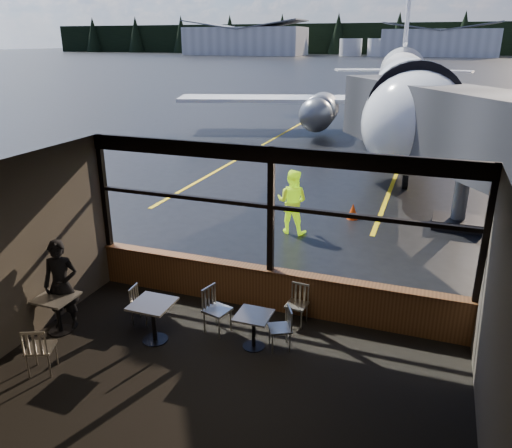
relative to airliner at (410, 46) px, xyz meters
The scene contains 31 objects.
ground_plane 98.50m from the airliner, 90.55° to the left, with size 520.00×520.00×0.00m, color black.
carpet_floor 25.17m from the airliner, 92.21° to the right, with size 8.00×6.00×0.01m, color black.
ceiling 24.71m from the airliner, 92.21° to the right, with size 8.00×6.00×0.04m, color #38332D.
wall_left 25.35m from the airliner, 101.36° to the right, with size 0.04×6.00×3.50m, color #4B443C.
wall_right 25.05m from the airliner, 82.94° to the right, with size 0.04×6.00×3.50m, color #4B443C.
wall_back 27.86m from the airliner, 91.97° to the right, with size 8.00×0.04×3.50m, color #4B443C.
window_sill 22.15m from the airliner, 92.51° to the right, with size 8.00×0.28×0.90m, color #58331A.
window_header 21.73m from the airliner, 92.51° to the right, with size 8.00×0.18×0.30m, color black.
mullion_left 22.37m from the airliner, 102.76° to the right, with size 0.12×0.12×2.60m, color black.
mullion_centre 21.85m from the airliner, 92.51° to the right, with size 0.12×0.12×2.60m, color black.
mullion_right 22.04m from the airliner, 82.11° to the right, with size 0.12×0.12×2.60m, color black.
window_transom 21.84m from the airliner, 92.51° to the right, with size 8.00×0.10×0.08m, color black.
airliner is the anchor object (origin of this frame).
jet_bridge 16.58m from the airliner, 80.68° to the right, with size 8.80×10.76×4.69m, color #28282B, non-canonical shape.
cafe_table_near 23.59m from the airliner, 91.94° to the right, with size 0.63×0.63×0.69m, color gray, non-canonical shape.
cafe_table_mid 24.15m from the airliner, 96.37° to the right, with size 0.74×0.74×0.82m, color gray, non-canonical shape.
cafe_table_left 24.78m from the airliner, 100.78° to the right, with size 0.70×0.70×0.77m, color #9F9B92, non-canonical shape.
chair_near_e 23.45m from the airliner, 90.78° to the right, with size 0.46×0.46×0.84m, color #AAA699, non-canonical shape.
chair_near_w 23.37m from the airliner, 94.07° to the right, with size 0.52×0.52×0.95m, color #B7B2A5, non-canonical shape.
chair_near_n 22.53m from the airliner, 90.66° to the right, with size 0.46×0.46×0.84m, color #B2AEA0, non-canonical shape.
chair_mid_w 23.73m from the airliner, 97.89° to the right, with size 0.44×0.44×0.80m, color beige, non-canonical shape.
chair_left_s 25.76m from the airliner, 98.97° to the right, with size 0.51×0.51×0.93m, color beige, non-canonical shape.
passenger 24.50m from the airliner, 100.87° to the right, with size 0.67×0.44×1.85m, color black.
ground_crew 17.68m from the airliner, 95.95° to the right, with size 0.93×0.72×1.91m, color #BFF219.
cone_nose 16.04m from the airliner, 90.97° to the right, with size 0.37×0.37×0.51m, color #EF5007.
hangar_left 173.53m from the airliner, 114.13° to the left, with size 45.00×18.00×11.00m, color silver, non-canonical shape.
hangar_mid 163.36m from the airliner, 90.33° to the left, with size 38.00×15.00×10.00m, color silver, non-canonical shape.
fuel_tank_a 163.33m from the airliner, 100.92° to the left, with size 8.00×8.00×6.00m, color silver.
fuel_tank_b 161.74m from the airliner, 97.44° to the left, with size 8.00×8.00×6.00m, color silver.
fuel_tank_c 160.75m from the airliner, 93.91° to the left, with size 8.00×8.00×6.00m, color silver.
treeline 188.37m from the airliner, 90.29° to the left, with size 360.00×3.00×12.00m, color black.
Camera 1 is at (2.93, -8.95, 5.41)m, focal length 35.00 mm.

